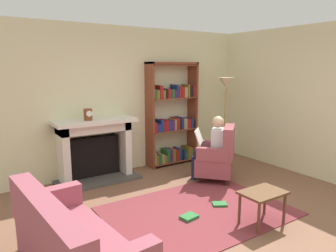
# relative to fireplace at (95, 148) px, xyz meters

# --- Properties ---
(ground) EXTENTS (14.00, 14.00, 0.00)m
(ground) POSITION_rel_fireplace_xyz_m (0.72, -2.30, -0.58)
(ground) COLOR brown
(back_wall) EXTENTS (5.60, 0.10, 2.70)m
(back_wall) POSITION_rel_fireplace_xyz_m (0.72, 0.25, 0.77)
(back_wall) COLOR beige
(back_wall) RESTS_ON ground
(side_wall_right) EXTENTS (0.10, 5.20, 2.70)m
(side_wall_right) POSITION_rel_fireplace_xyz_m (3.37, -1.05, 0.77)
(side_wall_right) COLOR beige
(side_wall_right) RESTS_ON ground
(area_rug) EXTENTS (2.40, 1.80, 0.01)m
(area_rug) POSITION_rel_fireplace_xyz_m (0.72, -2.00, -0.57)
(area_rug) COLOR brown
(area_rug) RESTS_ON ground
(fireplace) EXTENTS (1.41, 0.64, 1.09)m
(fireplace) POSITION_rel_fireplace_xyz_m (0.00, 0.00, 0.00)
(fireplace) COLOR #4C4742
(fireplace) RESTS_ON ground
(mantel_clock) EXTENTS (0.14, 0.14, 0.19)m
(mantel_clock) POSITION_rel_fireplace_xyz_m (-0.12, -0.10, 0.61)
(mantel_clock) COLOR brown
(mantel_clock) RESTS_ON fireplace
(bookshelf) EXTENTS (1.08, 0.32, 2.06)m
(bookshelf) POSITION_rel_fireplace_xyz_m (1.68, 0.04, 0.38)
(bookshelf) COLOR brown
(bookshelf) RESTS_ON ground
(armchair_reading) EXTENTS (0.89, 0.89, 0.97)m
(armchair_reading) POSITION_rel_fireplace_xyz_m (1.79, -1.22, -0.15)
(armchair_reading) COLOR #331E14
(armchair_reading) RESTS_ON ground
(seated_reader) EXTENTS (0.58, 0.59, 1.14)m
(seated_reader) POSITION_rel_fireplace_xyz_m (1.71, -1.13, 0.04)
(seated_reader) COLOR silver
(seated_reader) RESTS_ON ground
(sofa_floral) EXTENTS (0.86, 1.75, 0.85)m
(sofa_floral) POSITION_rel_fireplace_xyz_m (-1.15, -2.48, -0.26)
(sofa_floral) COLOR #9D4D5C
(sofa_floral) RESTS_ON ground
(side_table) EXTENTS (0.56, 0.39, 0.44)m
(side_table) POSITION_rel_fireplace_xyz_m (1.17, -2.72, -0.21)
(side_table) COLOR brown
(side_table) RESTS_ON ground
(scattered_books) EXTENTS (0.85, 0.29, 0.04)m
(scattered_books) POSITION_rel_fireplace_xyz_m (0.72, -2.08, -0.55)
(scattered_books) COLOR #267233
(scattered_books) RESTS_ON area_rug
(floor_lamp) EXTENTS (0.32, 0.32, 1.76)m
(floor_lamp) POSITION_rel_fireplace_xyz_m (2.63, -0.48, 0.92)
(floor_lamp) COLOR #B7933F
(floor_lamp) RESTS_ON ground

